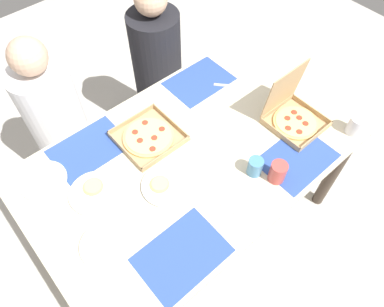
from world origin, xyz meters
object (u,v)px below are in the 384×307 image
Objects in this scene: cup_clear_left at (255,167)px; cup_dark at (356,125)px; plate_near_left at (165,185)px; plate_near_right at (105,245)px; pizza_box_center at (149,137)px; diner_right_seat at (158,75)px; plate_far_left at (44,181)px; plate_middle at (94,192)px; cup_clear_right at (278,172)px; pizza_box_edge_far at (293,115)px; diner_left_seat at (62,130)px.

cup_clear_left is 0.58m from cup_dark.
plate_near_right is at bearing -170.57° from plate_near_left.
pizza_box_center is 1.32× the size of plate_near_left.
diner_right_seat reaches higher than plate_near_left.
cup_dark is (0.81, -0.65, 0.04)m from pizza_box_center.
plate_near_right is (-0.48, -0.34, -0.00)m from pizza_box_center.
plate_near_right is 0.45m from plate_far_left.
diner_right_seat is at bearing 37.39° from plate_middle.
diner_right_seat reaches higher than plate_far_left.
cup_clear_right reaches higher than plate_middle.
pizza_box_center reaches higher than plate_far_left.
plate_middle reaches higher than plate_near_right.
cup_clear_right reaches higher than pizza_box_center.
plate_near_left reaches higher than plate_near_right.
pizza_box_edge_far is 0.31m from cup_dark.
diner_left_seat reaches higher than plate_near_left.
cup_clear_left is 0.08× the size of diner_left_seat.
cup_clear_right is (-0.51, 0.07, 0.00)m from cup_dark.
pizza_box_center is at bearing 67.65° from plate_near_left.
pizza_box_edge_far reaches higher than cup_dark.
pizza_box_center reaches higher than plate_near_right.
plate_far_left is (-1.15, 0.51, -0.04)m from pizza_box_edge_far.
plate_middle reaches higher than plate_far_left.
cup_clear_left is 0.10m from cup_clear_right.
cup_dark is (1.33, -0.76, 0.04)m from plate_far_left.
diner_right_seat is at bearing 99.75° from pizza_box_edge_far.
pizza_box_edge_far is 2.78× the size of cup_clear_right.
diner_right_seat reaches higher than plate_middle.
plate_middle is at bearing 163.16° from pizza_box_edge_far.
cup_clear_right reaches higher than cup_dark.
pizza_box_edge_far reaches higher than plate_far_left.
cup_clear_right is 1.18m from diner_right_seat.
plate_far_left is at bearing 136.37° from plate_near_left.
diner_right_seat is at bearing 23.91° from plate_far_left.
plate_near_right is 1.33m from cup_dark.
plate_near_left is 0.88m from diner_left_seat.
pizza_box_center is 0.39m from plate_middle.
plate_near_right is at bearing -84.19° from plate_far_left.
plate_far_left is 0.18× the size of diner_right_seat.
diner_left_seat is (0.11, 0.65, -0.25)m from plate_middle.
pizza_box_center is 0.75m from pizza_box_edge_far.
plate_near_left is 0.32m from plate_middle.
cup_clear_right is (0.05, -0.09, 0.01)m from cup_clear_left.
pizza_box_edge_far is 3.23× the size of cup_clear_left.
plate_near_left is 1.00m from cup_dark.
plate_near_right is 1.32m from diner_right_seat.
pizza_box_center is at bearing 117.70° from cup_clear_right.
plate_middle is 1.31m from cup_dark.
cup_dark is at bearing -38.66° from pizza_box_center.
diner_left_seat reaches higher than pizza_box_edge_far.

